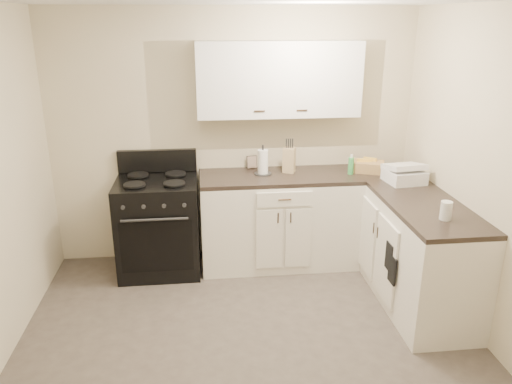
{
  "coord_description": "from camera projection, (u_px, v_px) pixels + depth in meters",
  "views": [
    {
      "loc": [
        -0.32,
        -3.09,
        2.39
      ],
      "look_at": [
        0.12,
        0.85,
        1.0
      ],
      "focal_mm": 35.0,
      "sensor_mm": 36.0,
      "label": 1
    }
  ],
  "objects": [
    {
      "name": "floor",
      "position": [
        253.0,
        356.0,
        3.72
      ],
      "size": [
        3.6,
        3.6,
        0.0
      ],
      "primitive_type": "plane",
      "color": "#473F38",
      "rests_on": "ground"
    },
    {
      "name": "wall_back",
      "position": [
        234.0,
        138.0,
        4.99
      ],
      "size": [
        3.6,
        0.0,
        3.6
      ],
      "primitive_type": "plane",
      "rotation": [
        1.57,
        0.0,
        0.0
      ],
      "color": "beige",
      "rests_on": "ground"
    },
    {
      "name": "wall_right",
      "position": [
        507.0,
        190.0,
        3.49
      ],
      "size": [
        0.0,
        3.6,
        3.6
      ],
      "primitive_type": "plane",
      "rotation": [
        1.57,
        0.0,
        -1.57
      ],
      "color": "beige",
      "rests_on": "ground"
    },
    {
      "name": "base_cabinets_back",
      "position": [
        279.0,
        221.0,
        5.02
      ],
      "size": [
        1.55,
        0.6,
        0.9
      ],
      "primitive_type": "cube",
      "color": "silver",
      "rests_on": "floor"
    },
    {
      "name": "base_cabinets_right",
      "position": [
        407.0,
        244.0,
        4.53
      ],
      "size": [
        0.6,
        1.9,
        0.9
      ],
      "primitive_type": "cube",
      "color": "silver",
      "rests_on": "floor"
    },
    {
      "name": "countertop_back",
      "position": [
        280.0,
        177.0,
        4.87
      ],
      "size": [
        1.55,
        0.6,
        0.04
      ],
      "primitive_type": "cube",
      "color": "black",
      "rests_on": "base_cabinets_back"
    },
    {
      "name": "countertop_right",
      "position": [
        412.0,
        195.0,
        4.37
      ],
      "size": [
        0.6,
        1.9,
        0.04
      ],
      "primitive_type": "cube",
      "color": "black",
      "rests_on": "base_cabinets_right"
    },
    {
      "name": "upper_cabinets",
      "position": [
        279.0,
        79.0,
        4.7
      ],
      "size": [
        1.55,
        0.3,
        0.7
      ],
      "primitive_type": "cube",
      "color": "silver",
      "rests_on": "wall_back"
    },
    {
      "name": "stove",
      "position": [
        159.0,
        226.0,
        4.87
      ],
      "size": [
        0.77,
        0.66,
        0.94
      ],
      "primitive_type": "cube",
      "color": "black",
      "rests_on": "floor"
    },
    {
      "name": "knife_block",
      "position": [
        289.0,
        160.0,
        4.91
      ],
      "size": [
        0.14,
        0.14,
        0.25
      ],
      "primitive_type": "cube",
      "rotation": [
        0.0,
        0.0,
        -0.4
      ],
      "color": "tan",
      "rests_on": "countertop_back"
    },
    {
      "name": "paper_towel",
      "position": [
        263.0,
        162.0,
        4.84
      ],
      "size": [
        0.1,
        0.1,
        0.24
      ],
      "primitive_type": "cylinder",
      "rotation": [
        0.0,
        0.0,
        0.03
      ],
      "color": "white",
      "rests_on": "countertop_back"
    },
    {
      "name": "soap_bottle",
      "position": [
        351.0,
        166.0,
        4.86
      ],
      "size": [
        0.07,
        0.07,
        0.17
      ],
      "primitive_type": "cylinder",
      "rotation": [
        0.0,
        0.0,
        0.42
      ],
      "color": "green",
      "rests_on": "countertop_back"
    },
    {
      "name": "picture_frame",
      "position": [
        252.0,
        162.0,
        5.06
      ],
      "size": [
        0.11,
        0.05,
        0.13
      ],
      "primitive_type": "cube",
      "rotation": [
        -0.14,
        0.0,
        0.17
      ],
      "color": "black",
      "rests_on": "countertop_back"
    },
    {
      "name": "wicker_basket",
      "position": [
        368.0,
        167.0,
        4.95
      ],
      "size": [
        0.37,
        0.31,
        0.1
      ],
      "primitive_type": "cube",
      "rotation": [
        0.0,
        0.0,
        -0.38
      ],
      "color": "#AC7F51",
      "rests_on": "countertop_right"
    },
    {
      "name": "countertop_grill",
      "position": [
        404.0,
        176.0,
        4.63
      ],
      "size": [
        0.36,
        0.34,
        0.12
      ],
      "primitive_type": "cube",
      "rotation": [
        0.0,
        0.0,
        0.13
      ],
      "color": "white",
      "rests_on": "countertop_right"
    },
    {
      "name": "glass_jar",
      "position": [
        446.0,
        211.0,
        3.76
      ],
      "size": [
        0.11,
        0.11,
        0.14
      ],
      "primitive_type": "cylinder",
      "rotation": [
        0.0,
        0.0,
        -0.38
      ],
      "color": "silver",
      "rests_on": "countertop_right"
    },
    {
      "name": "oven_mitt_near",
      "position": [
        392.0,
        270.0,
        4.03
      ],
      "size": [
        0.02,
        0.13,
        0.23
      ],
      "primitive_type": "cube",
      "color": "black",
      "rests_on": "base_cabinets_right"
    },
    {
      "name": "oven_mitt_far",
      "position": [
        389.0,
        257.0,
        4.09
      ],
      "size": [
        0.02,
        0.14,
        0.23
      ],
      "primitive_type": "cube",
      "color": "black",
      "rests_on": "base_cabinets_right"
    }
  ]
}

